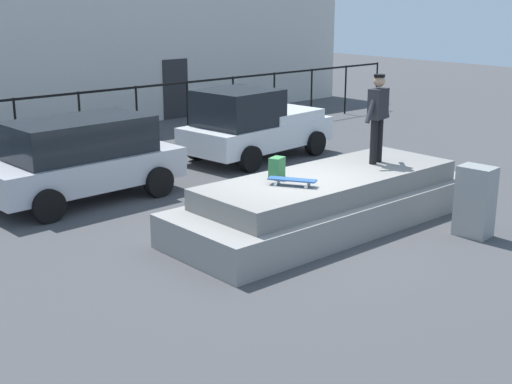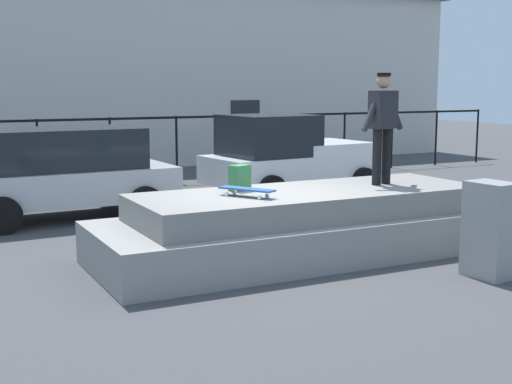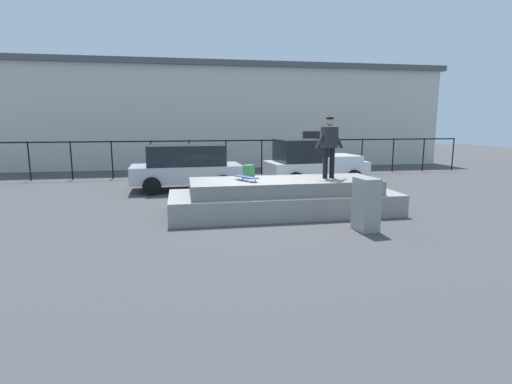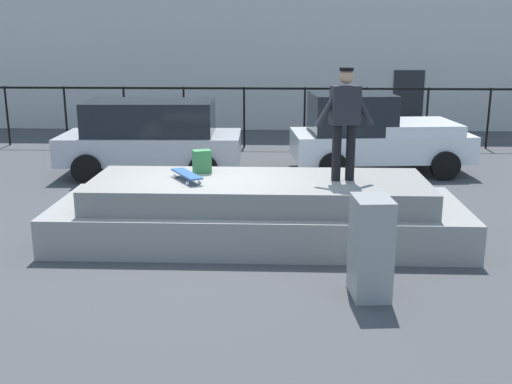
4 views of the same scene
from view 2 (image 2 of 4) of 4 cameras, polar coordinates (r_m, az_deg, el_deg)
The scene contains 10 objects.
ground_plane at distance 10.07m, azimuth 0.77°, elevation -5.50°, with size 60.00×60.00×0.00m, color #424244.
concrete_ledge at distance 10.27m, azimuth 4.39°, elevation -2.73°, with size 6.32×2.24×0.96m.
skateboarder at distance 10.82m, azimuth 10.33°, elevation 5.78°, with size 0.91×0.32×1.70m.
skateboard at distance 9.53m, azimuth -0.76°, elevation 0.20°, with size 0.59×0.82×0.12m.
backpack at distance 10.08m, azimuth -1.34°, elevation 1.17°, with size 0.28×0.20×0.37m, color #33723F.
car_silver_hatchback_near at distance 13.42m, azimuth -15.52°, elevation 1.67°, with size 4.11×2.17×1.69m.
car_white_pickup_mid at distance 15.70m, azimuth 2.67°, elevation 2.98°, with size 4.18×2.38×1.83m.
utility_box at distance 9.50m, azimuth 18.60°, elevation -2.96°, with size 0.44×0.60×1.25m, color gray.
fence_row at distance 17.36m, azimuth -11.84°, elevation 4.23°, with size 24.06×0.06×1.70m.
warehouse_building at distance 24.59m, azimuth -16.66°, elevation 9.38°, with size 26.76×8.94×5.78m.
Camera 2 is at (-4.57, -8.62, 2.48)m, focal length 48.90 mm.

